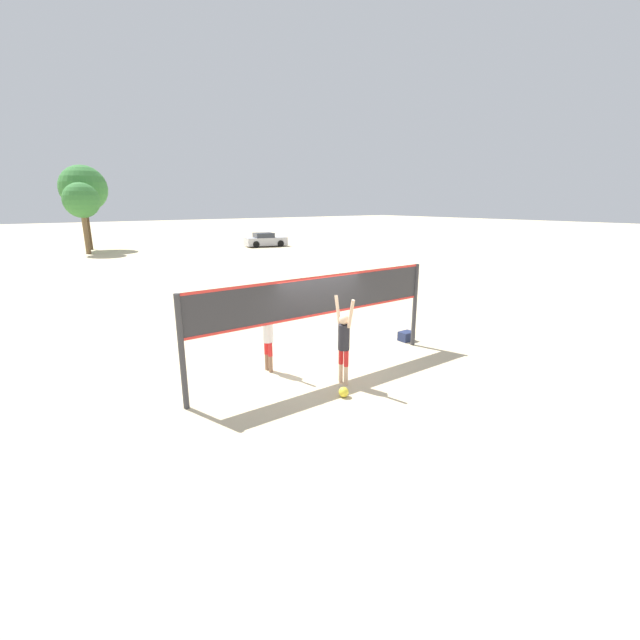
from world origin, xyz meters
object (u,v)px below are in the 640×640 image
player_spiker (344,339)px  tree_left_cluster (81,201)px  tree_right_cluster (83,189)px  volleyball_net (320,306)px  parked_car_near (265,240)px  player_blocker (268,333)px  gear_bag (406,336)px  volleyball (344,392)px

player_spiker → tree_left_cluster: 34.31m
player_spiker → tree_right_cluster: tree_right_cluster is taller
volleyball_net → parked_car_near: bearing=63.1°
volleyball_net → player_blocker: volleyball_net is taller
player_spiker → parked_car_near: 34.23m
tree_right_cluster → parked_car_near: bearing=-25.7°
gear_bag → parked_car_near: bearing=68.9°
volleyball_net → tree_left_cluster: 33.25m
player_blocker → parked_car_near: 33.13m
volleyball_net → volleyball: volleyball_net is taller
volleyball_net → gear_bag: volleyball_net is taller
player_spiker → gear_bag: 4.16m
volleyball → tree_left_cluster: bearing=89.8°
volleyball → tree_right_cluster: (0.92, 38.36, 5.38)m
volleyball → tree_right_cluster: 38.75m
volleyball_net → tree_left_cluster: tree_left_cluster is taller
parked_car_near → volleyball_net: bearing=-105.3°
parked_car_near → tree_right_cluster: bearing=165.8°
player_spiker → tree_left_cluster: bearing=0.6°
volleyball_net → tree_right_cluster: tree_right_cluster is taller
player_spiker → player_blocker: 2.10m
gear_bag → parked_car_near: (11.30, 29.31, 0.47)m
volleyball_net → volleyball: size_ratio=31.22×
gear_bag → tree_left_cluster: tree_left_cluster is taller
player_spiker → gear_bag: size_ratio=4.80×
volleyball → tree_left_cluster: size_ratio=0.04×
volleyball → tree_right_cluster: tree_right_cluster is taller
player_spiker → player_blocker: size_ratio=1.10×
player_spiker → gear_bag: bearing=-69.5°
player_blocker → tree_right_cluster: (1.52, 35.97, 4.46)m
player_spiker → parked_car_near: (15.08, 30.72, -0.53)m
player_blocker → volleyball: (0.60, -2.39, -0.92)m
player_blocker → gear_bag: size_ratio=4.38×
parked_car_near → tree_left_cluster: (-15.44, 3.43, 3.78)m
player_blocker → gear_bag: bearing=85.5°
player_spiker → parked_car_near: player_spiker is taller
tree_left_cluster → tree_right_cluster: 3.87m
player_blocker → tree_right_cluster: bearing=177.6°
volleyball_net → player_blocker: bearing=144.1°
tree_right_cluster → player_blocker: bearing=-92.4°
volleyball → gear_bag: bearing=25.2°
player_spiker → tree_left_cluster: tree_left_cluster is taller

